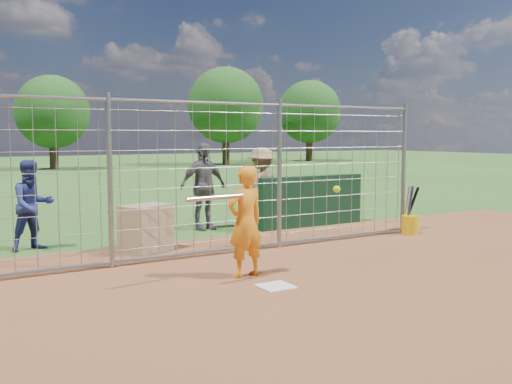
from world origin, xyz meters
TOP-DOWN VIEW (x-y plane):
  - ground at (0.00, 0.00)m, footprint 100.00×100.00m
  - infield_dirt at (0.00, -3.00)m, footprint 18.00×18.00m
  - home_plate at (0.00, -0.20)m, footprint 0.43×0.43m
  - dugout_wall at (3.40, 3.60)m, footprint 2.60×0.20m
  - batter at (-0.06, 0.49)m, footprint 0.61×0.44m
  - bystander_a at (-2.26, 4.00)m, footprint 0.88×0.76m
  - bystander_b at (1.19, 4.43)m, footprint 1.11×0.56m
  - bystander_c at (2.49, 4.20)m, footprint 1.21×0.83m
  - equipment_bin at (-0.64, 2.88)m, footprint 0.95×0.81m
  - equipment_in_play at (-0.21, 0.20)m, footprint 2.24×0.45m
  - bucket_with_bats at (4.47, 1.76)m, footprint 0.34×0.39m
  - backstop_fence at (0.00, 2.00)m, footprint 9.08×0.08m
  - tree_line at (3.13, 28.13)m, footprint 44.66×6.72m

SIDE VIEW (x-z plane):
  - ground at x=0.00m, z-range 0.00..0.00m
  - infield_dirt at x=0.00m, z-range 0.01..0.01m
  - home_plate at x=0.00m, z-range 0.00..0.02m
  - bucket_with_bats at x=4.47m, z-range -0.24..0.73m
  - equipment_bin at x=-0.64m, z-range 0.00..0.80m
  - dugout_wall at x=3.40m, z-range 0.00..1.10m
  - bystander_a at x=-2.26m, z-range 0.00..1.56m
  - batter at x=-0.06m, z-range 0.00..1.56m
  - bystander_c at x=2.49m, z-range 0.00..1.71m
  - bystander_b at x=1.19m, z-range 0.00..1.83m
  - equipment_in_play at x=-0.21m, z-range 1.12..1.25m
  - backstop_fence at x=0.00m, z-range -0.04..2.56m
  - tree_line at x=3.13m, z-range 0.47..6.95m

